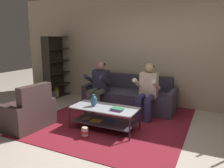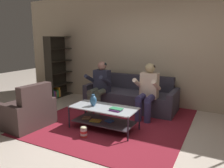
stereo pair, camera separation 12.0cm
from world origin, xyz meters
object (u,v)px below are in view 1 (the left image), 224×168
Objects in this scene: armchair at (26,113)px; popcorn_tub at (85,132)px; vase at (94,101)px; person_seated_left at (99,84)px; bookshelf at (55,71)px; person_seated_right at (147,89)px; couch at (130,97)px; book_stack at (117,109)px; coffee_table at (104,115)px.

popcorn_tub is (1.32, 0.09, -0.18)m from armchair.
person_seated_left is at bearing 114.04° from vase.
bookshelf is 1.83× the size of armchair.
person_seated_right is 1.69m from popcorn_tub.
armchair is 4.77× the size of popcorn_tub.
couch reaches higher than vase.
person_seated_left is 5.04× the size of book_stack.
couch is at bearing 102.92° from book_stack.
coffee_table is at bearing 21.44° from armchair.
popcorn_tub is (-0.43, -0.41, -0.36)m from book_stack.
armchair is at bearing -176.27° from popcorn_tub.
popcorn_tub is at bearing 3.73° from armchair.
popcorn_tub is (-0.08, -1.96, -0.18)m from couch.
person_seated_right is 1.25m from vase.
armchair is at bearing -117.38° from person_seated_left.
person_seated_left is 0.99× the size of person_seated_right.
coffee_table is at bearing 75.17° from popcorn_tub.
bookshelf is (-3.01, 0.59, 0.13)m from person_seated_right.
couch is 0.87m from person_seated_left.
vase reaches higher than coffee_table.
vase is at bearing -173.85° from coffee_table.
bookshelf reaches higher than vase.
person_seated_right is at bearing 52.62° from vase.
person_seated_left is at bearing 132.55° from book_stack.
bookshelf reaches higher than armchair.
vase is at bearing -96.00° from couch.
person_seated_right is 2.55m from armchair.
couch is 1.97m from popcorn_tub.
vase is at bearing 174.37° from book_stack.
person_seated_right reaches higher than couch.
person_seated_left is at bearing -139.53° from couch.
coffee_table is (0.65, -0.97, -0.35)m from person_seated_left.
person_seated_right is at bearing -11.02° from bookshelf.
popcorn_tub is at bearing -92.23° from couch.
coffee_table is 0.36m from book_stack.
person_seated_right is 0.94× the size of coffee_table.
bookshelf reaches higher than book_stack.
vase is at bearing 23.79° from armchair.
popcorn_tub is at bearing -136.61° from book_stack.
bookshelf is at bearing 178.20° from couch.
book_stack is 3.22m from bookshelf.
person_seated_right is 1.17m from coffee_table.
book_stack is (0.96, -1.04, -0.18)m from person_seated_left.
bookshelf is (-2.46, 1.55, 0.49)m from coffee_table.
vase is (-0.21, -0.02, 0.26)m from coffee_table.
bookshelf is at bearing 149.50° from book_stack.
couch is 2.32× the size of armchair.
coffee_table is at bearing -119.51° from person_seated_right.
person_seated_left is 0.66× the size of bookshelf.
popcorn_tub is (0.08, -0.46, -0.45)m from vase.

